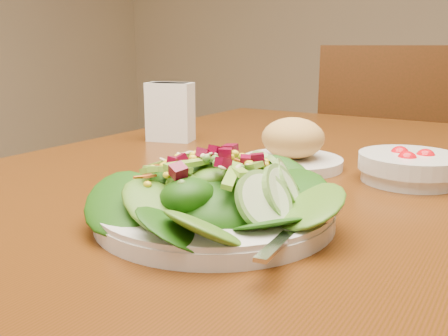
{
  "coord_description": "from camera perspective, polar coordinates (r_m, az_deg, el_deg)",
  "views": [
    {
      "loc": [
        0.35,
        -0.7,
        0.95
      ],
      "look_at": [
        0.05,
        -0.22,
        0.81
      ],
      "focal_mm": 40.0,
      "sensor_mm": 36.0,
      "label": 1
    }
  ],
  "objects": [
    {
      "name": "chair_far",
      "position": [
        1.86,
        17.44,
        -0.68
      ],
      "size": [
        0.52,
        0.52,
        0.95
      ],
      "rotation": [
        0.0,
        0.0,
        3.35
      ],
      "color": "#451D0B",
      "rests_on": "ground_plane"
    },
    {
      "name": "napkin_holder",
      "position": [
        1.06,
        -6.17,
        6.57
      ],
      "size": [
        0.1,
        0.08,
        0.12
      ],
      "rotation": [
        0.0,
        0.0,
        0.29
      ],
      "color": "white",
      "rests_on": "dining_table"
    },
    {
      "name": "tomato_bowl",
      "position": [
        0.79,
        20.46,
        0.1
      ],
      "size": [
        0.15,
        0.15,
        0.05
      ],
      "color": "silver",
      "rests_on": "dining_table"
    },
    {
      "name": "dining_table",
      "position": [
        0.83,
        4.81,
        -7.14
      ],
      "size": [
        0.9,
        1.4,
        0.75
      ],
      "color": "#4F230C",
      "rests_on": "ground_plane"
    },
    {
      "name": "salad_plate",
      "position": [
        0.57,
        -0.26,
        -3.43
      ],
      "size": [
        0.28,
        0.27,
        0.08
      ],
      "rotation": [
        0.0,
        0.0,
        0.37
      ],
      "color": "silver",
      "rests_on": "dining_table"
    },
    {
      "name": "bread_plate",
      "position": [
        0.83,
        7.85,
        2.34
      ],
      "size": [
        0.17,
        0.17,
        0.08
      ],
      "color": "silver",
      "rests_on": "dining_table"
    }
  ]
}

